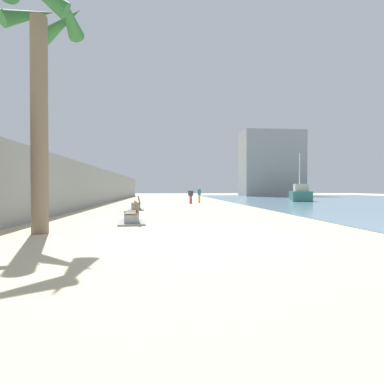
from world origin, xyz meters
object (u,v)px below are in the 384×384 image
(person_walking, at_px, (191,195))
(person_standing, at_px, (199,193))
(palm_tree, at_px, (40,56))
(bench_far, at_px, (136,206))
(bench_near, at_px, (132,218))
(boat_distant, at_px, (300,194))

(person_walking, distance_m, person_standing, 1.83)
(person_walking, bearing_deg, person_standing, 55.00)
(palm_tree, bearing_deg, person_standing, 68.03)
(bench_far, distance_m, person_standing, 10.65)
(bench_far, bearing_deg, bench_near, -85.82)
(bench_far, distance_m, person_walking, 8.82)
(person_standing, bearing_deg, bench_far, -122.14)
(person_walking, bearing_deg, bench_near, -104.76)
(palm_tree, relative_size, boat_distant, 1.13)
(bench_near, relative_size, boat_distant, 0.30)
(bench_near, bearing_deg, person_standing, 73.18)
(bench_near, xyz_separation_m, boat_distant, (17.72, 20.13, 0.57))
(palm_tree, distance_m, person_standing, 21.39)
(person_walking, xyz_separation_m, boat_distant, (13.69, 4.82, -0.05))
(boat_distant, bearing_deg, person_walking, -160.61)
(bench_far, bearing_deg, person_standing, 57.86)
(palm_tree, height_order, boat_distant, palm_tree)
(bench_far, bearing_deg, person_walking, 58.45)
(palm_tree, distance_m, boat_distant, 30.90)
(bench_far, height_order, boat_distant, boat_distant)
(palm_tree, relative_size, person_walking, 5.52)
(bench_near, distance_m, bench_far, 7.83)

